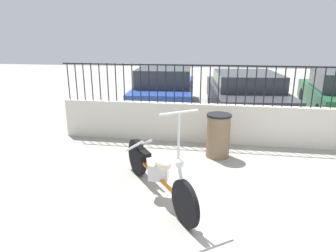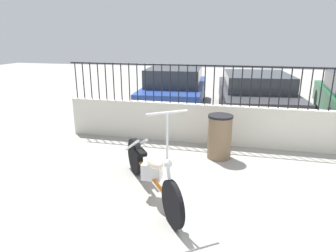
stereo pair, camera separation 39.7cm
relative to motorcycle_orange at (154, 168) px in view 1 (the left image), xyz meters
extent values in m
plane|color=gray|center=(1.76, -0.61, -0.39)|extent=(40.00, 40.00, 0.00)
cube|color=beige|center=(1.76, 2.41, 0.04)|extent=(8.72, 0.18, 0.87)
cylinder|color=black|center=(-2.51, 2.41, 0.90)|extent=(0.02, 0.02, 0.85)
cylinder|color=black|center=(-2.32, 2.41, 0.90)|extent=(0.02, 0.02, 0.85)
cylinder|color=black|center=(-2.13, 2.41, 0.90)|extent=(0.02, 0.02, 0.85)
cylinder|color=black|center=(-1.94, 2.41, 0.90)|extent=(0.02, 0.02, 0.85)
cylinder|color=black|center=(-1.75, 2.41, 0.90)|extent=(0.02, 0.02, 0.85)
cylinder|color=black|center=(-1.56, 2.41, 0.90)|extent=(0.02, 0.02, 0.85)
cylinder|color=black|center=(-1.37, 2.41, 0.90)|extent=(0.02, 0.02, 0.85)
cylinder|color=black|center=(-1.18, 2.41, 0.90)|extent=(0.02, 0.02, 0.85)
cylinder|color=black|center=(-0.99, 2.41, 0.90)|extent=(0.02, 0.02, 0.85)
cylinder|color=black|center=(-0.80, 2.41, 0.90)|extent=(0.02, 0.02, 0.85)
cylinder|color=black|center=(-0.61, 2.41, 0.90)|extent=(0.02, 0.02, 0.85)
cylinder|color=black|center=(-0.42, 2.41, 0.90)|extent=(0.02, 0.02, 0.85)
cylinder|color=black|center=(-0.23, 2.41, 0.90)|extent=(0.02, 0.02, 0.85)
cylinder|color=black|center=(-0.04, 2.41, 0.90)|extent=(0.02, 0.02, 0.85)
cylinder|color=black|center=(0.15, 2.41, 0.90)|extent=(0.02, 0.02, 0.85)
cylinder|color=black|center=(0.34, 2.41, 0.90)|extent=(0.02, 0.02, 0.85)
cylinder|color=black|center=(0.53, 2.41, 0.90)|extent=(0.02, 0.02, 0.85)
cylinder|color=black|center=(0.72, 2.41, 0.90)|extent=(0.02, 0.02, 0.85)
cylinder|color=black|center=(0.91, 2.41, 0.90)|extent=(0.02, 0.02, 0.85)
cylinder|color=black|center=(1.10, 2.41, 0.90)|extent=(0.02, 0.02, 0.85)
cylinder|color=black|center=(1.29, 2.41, 0.90)|extent=(0.02, 0.02, 0.85)
cylinder|color=black|center=(1.48, 2.41, 0.90)|extent=(0.02, 0.02, 0.85)
cylinder|color=black|center=(1.67, 2.41, 0.90)|extent=(0.02, 0.02, 0.85)
cylinder|color=black|center=(1.85, 2.41, 0.90)|extent=(0.02, 0.02, 0.85)
cylinder|color=black|center=(2.04, 2.41, 0.90)|extent=(0.02, 0.02, 0.85)
cylinder|color=black|center=(2.23, 2.41, 0.90)|extent=(0.02, 0.02, 0.85)
cylinder|color=black|center=(2.42, 2.41, 0.90)|extent=(0.02, 0.02, 0.85)
cylinder|color=black|center=(2.61, 2.41, 0.90)|extent=(0.02, 0.02, 0.85)
cylinder|color=black|center=(2.80, 2.41, 0.90)|extent=(0.02, 0.02, 0.85)
cylinder|color=black|center=(2.99, 2.41, 0.90)|extent=(0.02, 0.02, 0.85)
cylinder|color=black|center=(3.18, 2.41, 0.90)|extent=(0.02, 0.02, 0.85)
cylinder|color=black|center=(1.76, 2.41, 1.31)|extent=(8.72, 0.04, 0.04)
cylinder|color=black|center=(0.55, -0.76, -0.09)|extent=(0.40, 0.53, 0.61)
cylinder|color=black|center=(-0.42, 0.59, -0.09)|extent=(0.44, 0.56, 0.62)
cylinder|color=orange|center=(0.06, -0.09, -0.09)|extent=(0.94, 1.27, 0.06)
cube|color=silver|center=(0.09, -0.13, 0.01)|extent=(0.28, 0.18, 0.24)
ellipsoid|color=beige|center=(0.16, -0.23, 0.21)|extent=(0.41, 0.46, 0.18)
cube|color=black|center=(-0.25, 0.34, 0.09)|extent=(0.29, 0.32, 0.06)
cylinder|color=silver|center=(0.49, -0.69, 0.16)|extent=(0.16, 0.21, 0.51)
sphere|color=silver|center=(0.46, -0.64, 0.39)|extent=(0.11, 0.11, 0.11)
cylinder|color=silver|center=(0.44, -0.62, 0.72)|extent=(0.03, 0.03, 0.62)
cylinder|color=silver|center=(0.44, -0.62, 1.03)|extent=(0.44, 0.33, 0.03)
cylinder|color=silver|center=(-0.45, 0.51, 0.13)|extent=(0.52, 0.70, 0.47)
cylinder|color=silver|center=(-0.33, 0.59, 0.13)|extent=(0.52, 0.70, 0.47)
cylinder|color=brown|center=(0.94, 1.60, 0.02)|extent=(0.45, 0.45, 0.82)
cylinder|color=black|center=(0.94, 1.60, 0.45)|extent=(0.48, 0.48, 0.04)
cylinder|color=black|center=(-1.75, 6.83, -0.07)|extent=(0.16, 0.65, 0.64)
cylinder|color=black|center=(-0.05, 6.96, -0.07)|extent=(0.16, 0.65, 0.64)
cylinder|color=black|center=(-1.55, 4.23, -0.07)|extent=(0.16, 0.65, 0.64)
cylinder|color=black|center=(0.15, 4.36, -0.07)|extent=(0.16, 0.65, 0.64)
cube|color=navy|center=(-0.80, 5.59, 0.12)|extent=(2.12, 4.32, 0.55)
cube|color=#2D3338|center=(-0.78, 5.39, 0.67)|extent=(1.78, 2.13, 0.54)
cylinder|color=black|center=(0.65, 6.34, -0.07)|extent=(0.18, 0.65, 0.64)
cylinder|color=black|center=(2.41, 6.52, -0.07)|extent=(0.18, 0.65, 0.64)
cylinder|color=black|center=(0.94, 3.55, -0.07)|extent=(0.18, 0.65, 0.64)
cylinder|color=black|center=(2.71, 3.74, -0.07)|extent=(0.18, 0.65, 0.64)
cube|color=#38383D|center=(1.68, 5.04, 0.16)|extent=(2.35, 4.69, 0.62)
cube|color=#2D3338|center=(1.70, 4.81, 0.69)|extent=(1.91, 2.34, 0.43)
cylinder|color=black|center=(3.71, 6.44, -0.07)|extent=(0.17, 0.65, 0.64)
cylinder|color=black|center=(3.49, 3.96, -0.07)|extent=(0.17, 0.65, 0.64)
camera|label=1|loc=(0.87, -4.01, 1.89)|focal=32.00mm
camera|label=2|loc=(1.26, -3.93, 1.89)|focal=32.00mm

